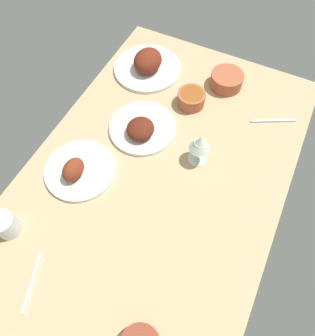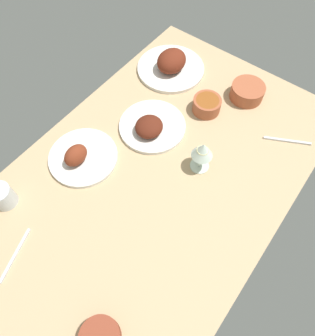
% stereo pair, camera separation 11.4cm
% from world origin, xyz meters
% --- Properties ---
extents(dining_table, '(1.40, 0.90, 0.04)m').
position_xyz_m(dining_table, '(0.00, 0.00, 0.02)').
color(dining_table, tan).
rests_on(dining_table, ground).
extents(plate_near_viewer, '(0.26, 0.26, 0.07)m').
position_xyz_m(plate_near_viewer, '(0.13, 0.13, 0.06)').
color(plate_near_viewer, silver).
rests_on(plate_near_viewer, dining_table).
extents(plate_far_side, '(0.26, 0.26, 0.09)m').
position_xyz_m(plate_far_side, '(-0.13, 0.25, 0.06)').
color(plate_far_side, silver).
rests_on(plate_far_side, dining_table).
extents(plate_center_main, '(0.30, 0.30, 0.10)m').
position_xyz_m(plate_center_main, '(0.45, 0.27, 0.07)').
color(plate_center_main, silver).
rests_on(plate_center_main, dining_table).
extents(bowl_soup, '(0.11, 0.11, 0.06)m').
position_xyz_m(bowl_soup, '(0.35, 0.02, 0.07)').
color(bowl_soup, '#A35133').
rests_on(bowl_soup, dining_table).
extents(bowl_onions, '(0.14, 0.14, 0.06)m').
position_xyz_m(bowl_onions, '(0.51, -0.08, 0.07)').
color(bowl_onions, '#A35133').
rests_on(bowl_onions, dining_table).
extents(wine_glass, '(0.08, 0.08, 0.14)m').
position_xyz_m(wine_glass, '(0.11, -0.11, 0.14)').
color(wine_glass, silver).
rests_on(wine_glass, dining_table).
extents(water_tumbler, '(0.08, 0.08, 0.08)m').
position_xyz_m(water_tumbler, '(-0.41, 0.34, 0.08)').
color(water_tumbler, silver).
rests_on(water_tumbler, dining_table).
extents(fork_loose, '(0.09, 0.16, 0.01)m').
position_xyz_m(fork_loose, '(0.41, -0.32, 0.04)').
color(fork_loose, silver).
rests_on(fork_loose, dining_table).
extents(spoon_loose, '(0.17, 0.07, 0.01)m').
position_xyz_m(spoon_loose, '(-0.52, 0.17, 0.04)').
color(spoon_loose, silver).
rests_on(spoon_loose, dining_table).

